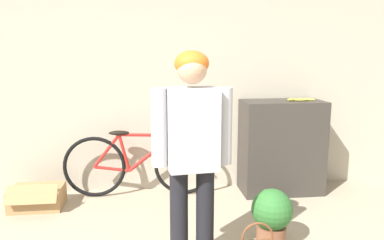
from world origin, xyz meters
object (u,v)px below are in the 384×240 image
Objects in this scene: bicycle at (140,164)px; cardboard_box at (37,197)px; person at (192,141)px; banana at (300,100)px; potted_plant at (272,215)px.

bicycle is 1.08m from cardboard_box.
person is at bearing -72.50° from bicycle.
banana reaches higher than cardboard_box.
cardboard_box is at bearing -177.73° from banana.
potted_plant is (-0.67, -1.13, -0.79)m from banana.
banana is 0.64× the size of cardboard_box.
banana is at bearing -1.12° from bicycle.
person reaches higher than bicycle.
potted_plant is (2.10, -1.02, 0.16)m from cardboard_box.
potted_plant is at bearing -120.67° from banana.
potted_plant is (0.67, 0.23, -0.68)m from person.
potted_plant is at bearing -46.87° from bicycle.
banana is 1.54m from potted_plant.
person is 0.95× the size of bicycle.
banana reaches higher than bicycle.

